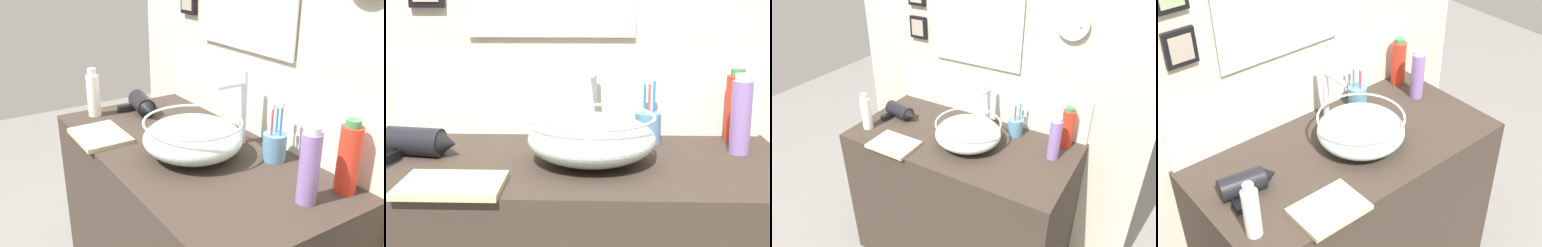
{
  "view_description": "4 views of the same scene",
  "coord_description": "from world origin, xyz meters",
  "views": [
    {
      "loc": [
        1.14,
        -0.71,
        1.44
      ],
      "look_at": [
        0.02,
        0.0,
        0.92
      ],
      "focal_mm": 40.0,
      "sensor_mm": 36.0,
      "label": 1
    },
    {
      "loc": [
        0.07,
        -1.35,
        1.23
      ],
      "look_at": [
        0.02,
        0.0,
        0.92
      ],
      "focal_mm": 50.0,
      "sensor_mm": 36.0,
      "label": 2
    },
    {
      "loc": [
        0.85,
        -1.39,
        1.85
      ],
      "look_at": [
        0.02,
        0.0,
        0.92
      ],
      "focal_mm": 35.0,
      "sensor_mm": 36.0,
      "label": 3
    },
    {
      "loc": [
        -1.01,
        -1.23,
        2.04
      ],
      "look_at": [
        0.02,
        0.0,
        0.92
      ],
      "focal_mm": 50.0,
      "sensor_mm": 36.0,
      "label": 4
    }
  ],
  "objects": [
    {
      "name": "soap_dispenser",
      "position": [
        0.48,
        0.22,
        0.92
      ],
      "size": [
        0.06,
        0.06,
        0.22
      ],
      "color": "red",
      "rests_on": "vanity_counter"
    },
    {
      "name": "glass_bowl_sink",
      "position": [
        0.05,
        -0.02,
        0.89
      ],
      "size": [
        0.33,
        0.33,
        0.13
      ],
      "color": "silver",
      "rests_on": "vanity_counter"
    },
    {
      "name": "back_panel",
      "position": [
        -0.0,
        0.32,
        1.26
      ],
      "size": [
        1.72,
        0.1,
        2.53
      ],
      "color": "beige",
      "rests_on": "ground"
    },
    {
      "name": "faucet",
      "position": [
        0.05,
        0.17,
        0.97
      ],
      "size": [
        0.02,
        0.13,
        0.26
      ],
      "color": "silver",
      "rests_on": "vanity_counter"
    },
    {
      "name": "vanity_counter",
      "position": [
        0.0,
        0.0,
        0.41
      ],
      "size": [
        1.16,
        0.58,
        0.82
      ],
      "primitive_type": "cube",
      "color": "#382D26",
      "rests_on": "ground"
    },
    {
      "name": "hand_towel",
      "position": [
        -0.26,
        -0.22,
        0.83
      ],
      "size": [
        0.23,
        0.17,
        0.02
      ],
      "primitive_type": "cube",
      "color": "tan",
      "rests_on": "vanity_counter"
    },
    {
      "name": "lotion_bottle",
      "position": [
        -0.5,
        -0.15,
        0.91
      ],
      "size": [
        0.05,
        0.05,
        0.2
      ],
      "color": "white",
      "rests_on": "vanity_counter"
    },
    {
      "name": "toothbrush_cup",
      "position": [
        0.22,
        0.19,
        0.87
      ],
      "size": [
        0.08,
        0.08,
        0.2
      ],
      "color": "#598CB2",
      "rests_on": "vanity_counter"
    },
    {
      "name": "hair_drier",
      "position": [
        -0.42,
        0.02,
        0.86
      ],
      "size": [
        0.21,
        0.14,
        0.08
      ],
      "color": "black",
      "rests_on": "vanity_counter"
    },
    {
      "name": "spray_bottle",
      "position": [
        0.46,
        0.08,
        0.93
      ],
      "size": [
        0.06,
        0.06,
        0.22
      ],
      "color": "#8C6BB2",
      "rests_on": "vanity_counter"
    }
  ]
}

